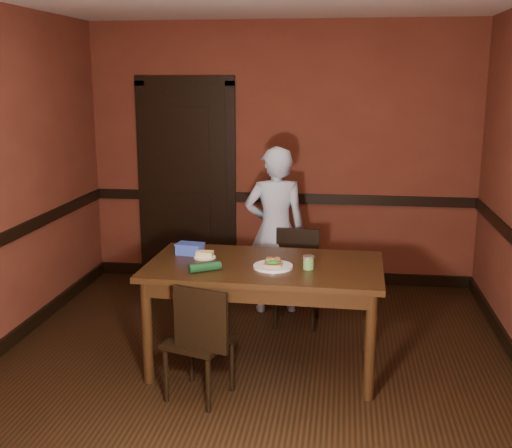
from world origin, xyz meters
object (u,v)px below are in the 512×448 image
(person, at_px, (275,230))
(sandwich_plate, at_px, (273,265))
(chair_near, at_px, (199,339))
(cheese_saucer, at_px, (205,255))
(chair_far, at_px, (297,279))
(sauce_jar, at_px, (309,262))
(food_tub, at_px, (190,249))
(dining_table, at_px, (264,315))

(person, xyz_separation_m, sandwich_plate, (0.12, -1.29, 0.05))
(chair_near, bearing_deg, cheese_saucer, -64.03)
(person, distance_m, sandwich_plate, 1.30)
(chair_far, height_order, sauce_jar, sauce_jar)
(person, xyz_separation_m, food_tub, (-0.55, -1.02, 0.08))
(dining_table, relative_size, chair_near, 2.07)
(sauce_jar, bearing_deg, dining_table, 165.64)
(dining_table, distance_m, food_tub, 0.77)
(sauce_jar, distance_m, food_tub, 0.97)
(chair_near, bearing_deg, person, -82.73)
(chair_near, distance_m, sauce_jar, 0.94)
(cheese_saucer, bearing_deg, chair_near, -82.01)
(person, height_order, food_tub, person)
(dining_table, xyz_separation_m, chair_far, (0.18, 0.89, 0.01))
(food_tub, bearing_deg, chair_near, -64.34)
(chair_near, distance_m, sandwich_plate, 0.75)
(dining_table, height_order, chair_near, chair_near)
(chair_far, distance_m, food_tub, 1.14)
(chair_near, xyz_separation_m, food_tub, (-0.22, 0.72, 0.43))
(cheese_saucer, xyz_separation_m, food_tub, (-0.14, 0.09, 0.02))
(dining_table, height_order, sauce_jar, sauce_jar)
(chair_near, height_order, sandwich_plate, sandwich_plate)
(dining_table, distance_m, cheese_saucer, 0.64)
(person, height_order, cheese_saucer, person)
(sandwich_plate, distance_m, sauce_jar, 0.26)
(dining_table, relative_size, chair_far, 2.08)
(chair_far, bearing_deg, cheese_saucer, -125.48)
(chair_near, relative_size, person, 0.54)
(sauce_jar, height_order, cheese_saucer, sauce_jar)
(cheese_saucer, bearing_deg, food_tub, 146.33)
(chair_near, relative_size, sandwich_plate, 2.92)
(sandwich_plate, xyz_separation_m, cheese_saucer, (-0.54, 0.18, 0.00))
(food_tub, bearing_deg, sauce_jar, -7.73)
(cheese_saucer, bearing_deg, person, 69.45)
(chair_far, xyz_separation_m, sandwich_plate, (-0.11, -0.98, 0.41))
(person, distance_m, cheese_saucer, 1.18)
(food_tub, bearing_deg, sandwich_plate, -13.64)
(person, relative_size, cheese_saucer, 9.25)
(chair_far, relative_size, person, 0.54)
(chair_far, distance_m, chair_near, 1.52)
(chair_near, height_order, cheese_saucer, cheese_saucer)
(person, relative_size, sauce_jar, 15.95)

